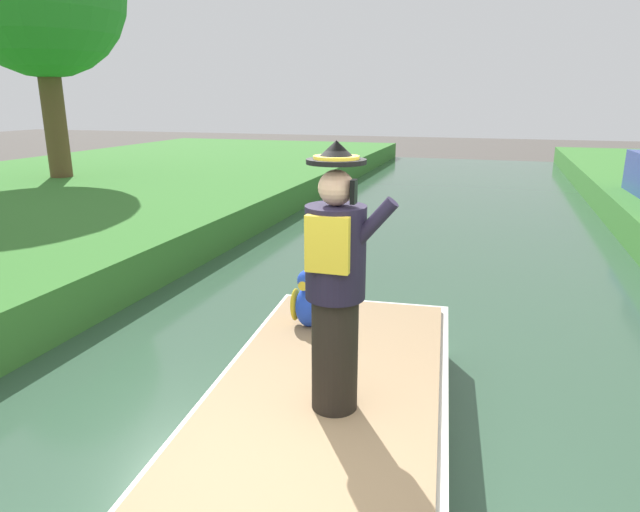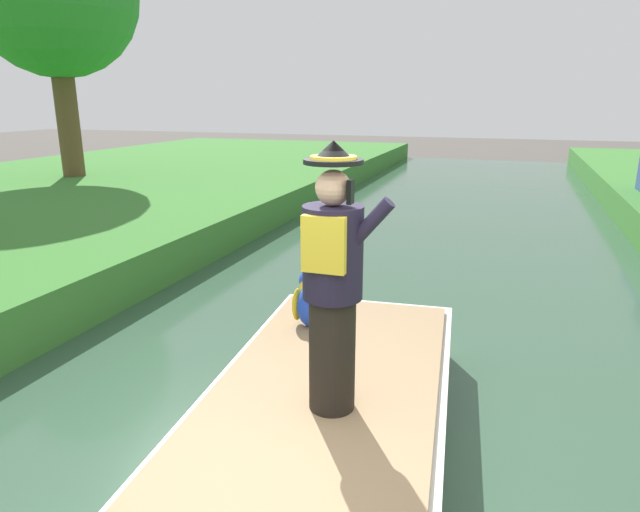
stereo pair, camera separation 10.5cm
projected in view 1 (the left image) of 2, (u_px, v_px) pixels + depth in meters
boat at (325, 427)px, 4.23m from camera, size 2.16×4.34×0.61m
person_pirate at (336, 282)px, 3.67m from camera, size 0.61×0.42×1.85m
parrot_plush at (309, 302)px, 5.25m from camera, size 0.36×0.35×0.57m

